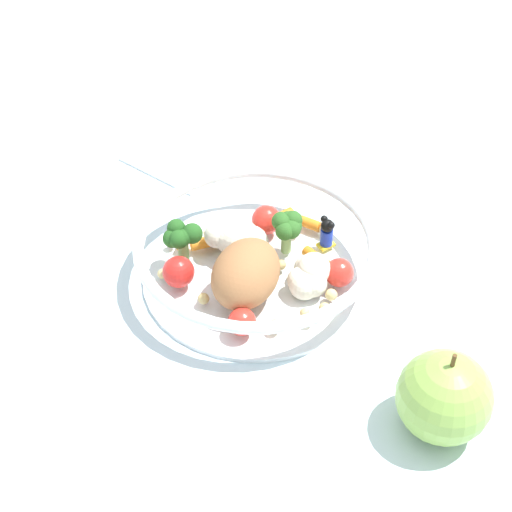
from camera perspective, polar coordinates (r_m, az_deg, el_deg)
ground_plane at (r=0.78m, az=1.40°, el=-2.09°), size 2.40×2.40×0.00m
food_container at (r=0.76m, az=-0.05°, el=-0.05°), size 0.24×0.24×0.07m
loose_apple at (r=0.65m, az=13.64°, el=-10.03°), size 0.08×0.08×0.09m
folded_napkin at (r=0.95m, az=-5.21°, el=7.47°), size 0.15×0.15×0.01m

